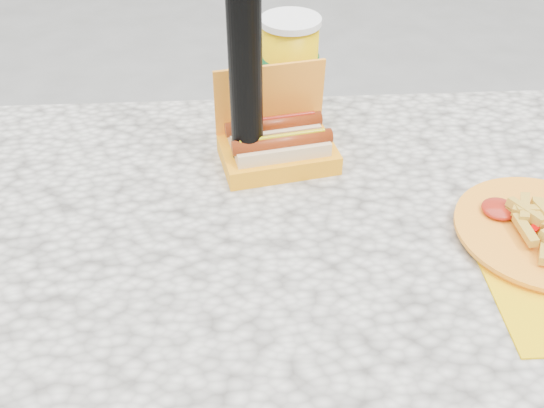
{
  "coord_description": "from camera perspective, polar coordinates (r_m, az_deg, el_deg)",
  "views": [
    {
      "loc": [
        -0.01,
        -0.65,
        1.33
      ],
      "look_at": [
        0.03,
        0.01,
        0.8
      ],
      "focal_mm": 40.0,
      "sensor_mm": 36.0,
      "label": 1
    }
  ],
  "objects": [
    {
      "name": "picnic_table",
      "position": [
        0.95,
        -1.78,
        -7.79
      ],
      "size": [
        1.2,
        0.8,
        0.75
      ],
      "color": "beige",
      "rests_on": "ground"
    },
    {
      "name": "hotdog_box",
      "position": [
        1.0,
        0.5,
        5.68
      ],
      "size": [
        0.2,
        0.16,
        0.15
      ],
      "rotation": [
        0.0,
        0.0,
        0.19
      ],
      "color": "orange",
      "rests_on": "picnic_table"
    },
    {
      "name": "fries_plate",
      "position": [
        0.94,
        24.13,
        -2.61
      ],
      "size": [
        0.25,
        0.33,
        0.05
      ],
      "rotation": [
        0.0,
        0.0,
        0.19
      ],
      "color": "#F6BE05",
      "rests_on": "picnic_table"
    },
    {
      "name": "soda_cup",
      "position": [
        1.09,
        1.69,
        12.42
      ],
      "size": [
        0.1,
        0.1,
        0.19
      ],
      "rotation": [
        0.0,
        0.0,
        0.12
      ],
      "color": "#F0B700",
      "rests_on": "picnic_table"
    }
  ]
}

